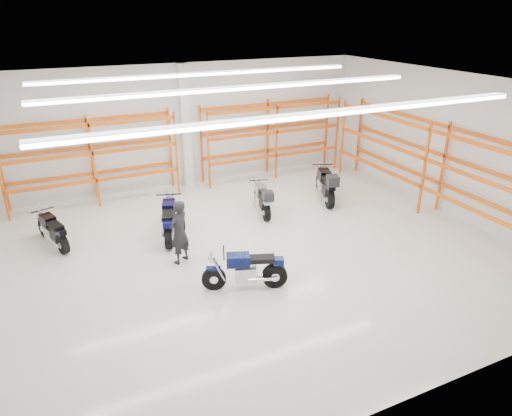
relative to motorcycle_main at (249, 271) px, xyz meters
name	(u,v)px	position (x,y,z in m)	size (l,w,h in m)	color
ground	(251,251)	(0.81, 1.68, -0.47)	(14.00, 14.00, 0.00)	silver
room_shell	(250,136)	(0.81, 1.70, 2.81)	(14.02, 12.02, 4.51)	silver
motorcycle_main	(249,271)	(0.00, 0.00, 0.00)	(1.99, 0.95, 1.01)	black
motorcycle_back_a	(53,232)	(-4.15, 4.29, -0.03)	(0.86, 1.89, 0.96)	black
motorcycle_back_b	(169,221)	(-1.01, 3.47, 0.05)	(0.99, 2.21, 1.11)	black
motorcycle_back_c	(263,200)	(2.21, 3.81, 0.03)	(0.82, 2.03, 1.05)	black
motorcycle_back_d	(326,185)	(4.68, 3.86, 0.12)	(1.15, 2.33, 1.23)	black
standing_man	(179,232)	(-1.13, 1.91, 0.40)	(0.64, 0.42, 1.75)	black
structural_column	(185,127)	(0.81, 7.50, 1.78)	(0.32, 0.32, 4.50)	white
pallet_racking_back_left	(92,153)	(-2.59, 7.16, 1.31)	(5.67, 0.87, 3.00)	orange
pallet_racking_back_right	(272,132)	(4.21, 7.16, 1.31)	(5.67, 0.87, 3.00)	orange
pallet_racking_side	(435,159)	(7.29, 1.68, 1.34)	(0.87, 9.07, 3.00)	orange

